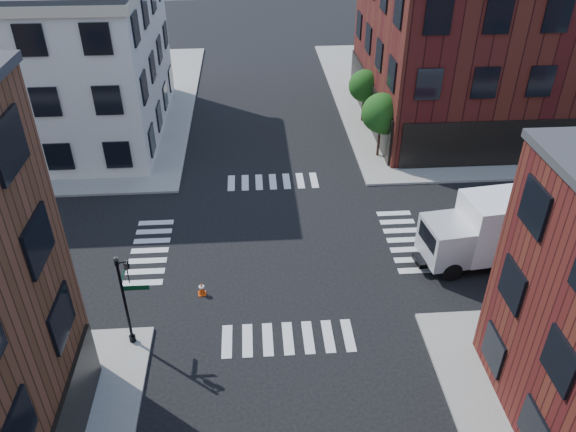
% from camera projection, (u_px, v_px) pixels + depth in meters
% --- Properties ---
extents(ground, '(120.00, 120.00, 0.00)m').
position_uv_depth(ground, '(279.00, 245.00, 30.72)').
color(ground, black).
rests_on(ground, ground).
extents(sidewalk_ne, '(30.00, 30.00, 0.15)m').
position_uv_depth(sidewalk_ne, '(503.00, 94.00, 49.42)').
color(sidewalk_ne, gray).
rests_on(sidewalk_ne, ground).
extents(sidewalk_nw, '(30.00, 30.00, 0.15)m').
position_uv_depth(sidewalk_nw, '(14.00, 107.00, 46.94)').
color(sidewalk_nw, gray).
rests_on(sidewalk_nw, ground).
extents(building_ne, '(25.00, 16.00, 12.00)m').
position_uv_depth(building_ne, '(539.00, 43.00, 41.97)').
color(building_ne, '#401010').
rests_on(building_ne, ground).
extents(tree_near, '(2.69, 2.69, 4.49)m').
position_uv_depth(tree_near, '(382.00, 115.00, 37.74)').
color(tree_near, black).
rests_on(tree_near, ground).
extents(tree_far, '(2.43, 2.43, 4.07)m').
position_uv_depth(tree_far, '(365.00, 87.00, 42.90)').
color(tree_far, black).
rests_on(tree_far, ground).
extents(signal_pole, '(1.29, 1.24, 4.60)m').
position_uv_depth(signal_pole, '(126.00, 292.00, 23.19)').
color(signal_pole, black).
rests_on(signal_pole, ground).
extents(box_truck, '(8.58, 3.51, 3.79)m').
position_uv_depth(box_truck, '(506.00, 228.00, 28.65)').
color(box_truck, white).
rests_on(box_truck, ground).
extents(traffic_cone, '(0.42, 0.42, 0.70)m').
position_uv_depth(traffic_cone, '(202.00, 289.00, 27.19)').
color(traffic_cone, '#EA440A').
rests_on(traffic_cone, ground).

